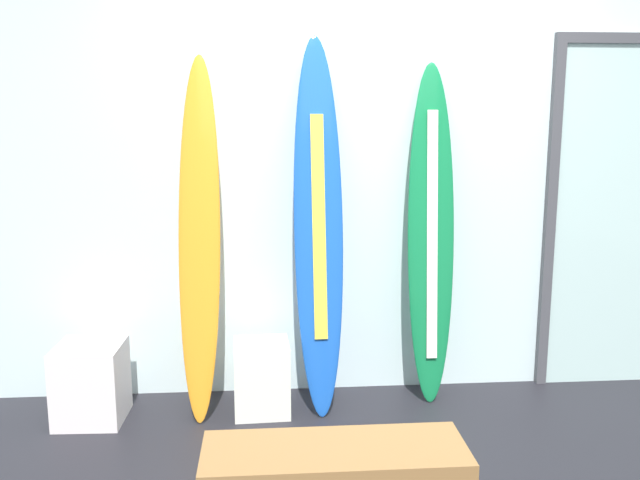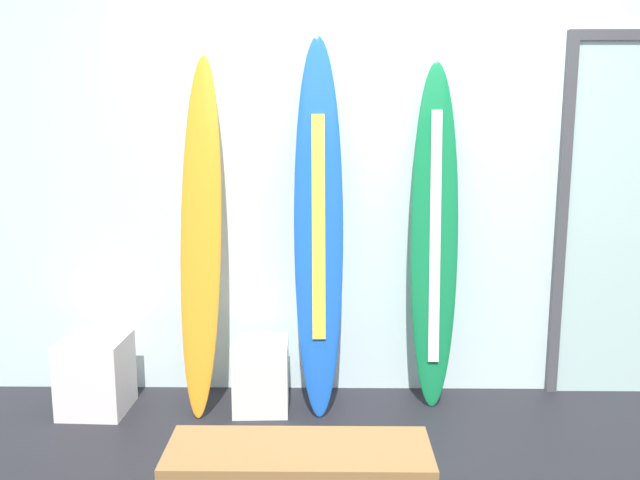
{
  "view_description": "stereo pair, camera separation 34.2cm",
  "coord_description": "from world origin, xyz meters",
  "px_view_note": "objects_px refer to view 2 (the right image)",
  "views": [
    {
      "loc": [
        -0.55,
        -2.79,
        1.69
      ],
      "look_at": [
        -0.25,
        0.95,
        0.98
      ],
      "focal_mm": 38.29,
      "sensor_mm": 36.0,
      "label": 1
    },
    {
      "loc": [
        -0.21,
        -2.8,
        1.69
      ],
      "look_at": [
        -0.25,
        0.95,
        0.98
      ],
      "focal_mm": 38.29,
      "sensor_mm": 36.0,
      "label": 2
    }
  ],
  "objects_px": {
    "surfboard_emerald": "(434,239)",
    "bench": "(299,463)",
    "display_block_left": "(96,375)",
    "display_block_center": "(261,375)",
    "surfboard_cobalt": "(319,227)",
    "surfboard_sunset": "(201,239)"
  },
  "relations": [
    {
      "from": "bench",
      "to": "display_block_center",
      "type": "bearing_deg",
      "value": 101.26
    },
    {
      "from": "bench",
      "to": "display_block_left",
      "type": "bearing_deg",
      "value": 131.92
    },
    {
      "from": "surfboard_cobalt",
      "to": "display_block_left",
      "type": "xyz_separation_m",
      "value": [
        -1.27,
        -0.1,
        -0.84
      ]
    },
    {
      "from": "surfboard_sunset",
      "to": "display_block_left",
      "type": "height_order",
      "value": "surfboard_sunset"
    },
    {
      "from": "display_block_left",
      "to": "surfboard_cobalt",
      "type": "bearing_deg",
      "value": 4.36
    },
    {
      "from": "display_block_left",
      "to": "display_block_center",
      "type": "distance_m",
      "value": 0.94
    },
    {
      "from": "surfboard_emerald",
      "to": "bench",
      "type": "bearing_deg",
      "value": -115.0
    },
    {
      "from": "surfboard_cobalt",
      "to": "display_block_center",
      "type": "distance_m",
      "value": 0.92
    },
    {
      "from": "display_block_left",
      "to": "display_block_center",
      "type": "height_order",
      "value": "display_block_left"
    },
    {
      "from": "surfboard_sunset",
      "to": "display_block_left",
      "type": "xyz_separation_m",
      "value": [
        -0.61,
        -0.08,
        -0.77
      ]
    },
    {
      "from": "bench",
      "to": "surfboard_cobalt",
      "type": "bearing_deg",
      "value": 87.88
    },
    {
      "from": "surfboard_emerald",
      "to": "display_block_left",
      "type": "bearing_deg",
      "value": -174.82
    },
    {
      "from": "surfboard_cobalt",
      "to": "surfboard_emerald",
      "type": "xyz_separation_m",
      "value": [
        0.66,
        0.08,
        -0.08
      ]
    },
    {
      "from": "surfboard_cobalt",
      "to": "display_block_left",
      "type": "height_order",
      "value": "surfboard_cobalt"
    },
    {
      "from": "surfboard_cobalt",
      "to": "bench",
      "type": "relative_size",
      "value": 2.18
    },
    {
      "from": "surfboard_emerald",
      "to": "surfboard_cobalt",
      "type": "bearing_deg",
      "value": -173.23
    },
    {
      "from": "bench",
      "to": "surfboard_sunset",
      "type": "bearing_deg",
      "value": 112.85
    },
    {
      "from": "surfboard_cobalt",
      "to": "bench",
      "type": "height_order",
      "value": "surfboard_cobalt"
    },
    {
      "from": "surfboard_cobalt",
      "to": "surfboard_emerald",
      "type": "distance_m",
      "value": 0.67
    },
    {
      "from": "surfboard_cobalt",
      "to": "surfboard_emerald",
      "type": "bearing_deg",
      "value": 6.77
    },
    {
      "from": "display_block_left",
      "to": "display_block_center",
      "type": "relative_size",
      "value": 1.06
    },
    {
      "from": "surfboard_sunset",
      "to": "display_block_left",
      "type": "distance_m",
      "value": 0.99
    }
  ]
}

